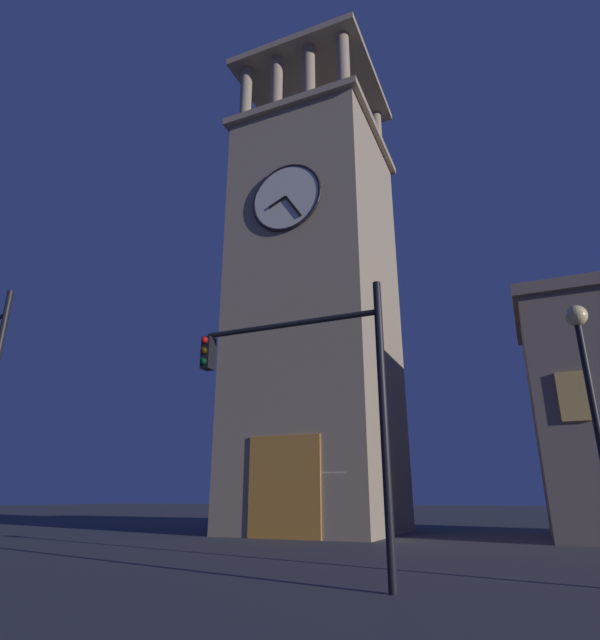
% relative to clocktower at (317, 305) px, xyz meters
% --- Properties ---
extents(ground_plane, '(200.00, 200.00, 0.00)m').
position_rel_clocktower_xyz_m(ground_plane, '(-1.40, 2.64, -11.18)').
color(ground_plane, '#424247').
extents(clocktower, '(7.68, 8.35, 29.05)m').
position_rel_clocktower_xyz_m(clocktower, '(0.00, 0.00, 0.00)').
color(clocktower, gray).
rests_on(clocktower, ground_plane).
extents(traffic_signal_mid, '(4.21, 0.41, 5.73)m').
position_rel_clocktower_xyz_m(traffic_signal_mid, '(-5.50, 13.97, -7.41)').
color(traffic_signal_mid, black).
rests_on(traffic_signal_mid, ground_plane).
extents(street_lamp, '(0.44, 0.44, 5.37)m').
position_rel_clocktower_xyz_m(street_lamp, '(-10.57, 11.89, -7.45)').
color(street_lamp, black).
rests_on(street_lamp, ground_plane).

